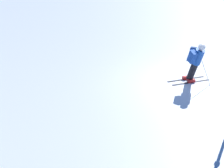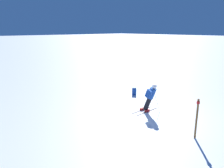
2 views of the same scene
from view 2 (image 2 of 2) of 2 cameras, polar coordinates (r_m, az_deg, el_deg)
name	(u,v)px [view 2 (image 2 of 2)]	position (r m, az deg, el deg)	size (l,w,h in m)	color
ground_plane	(150,113)	(12.29, 9.88, -7.39)	(300.00, 300.00, 0.00)	white
skier	(150,97)	(11.96, 9.91, -3.26)	(1.39, 1.67, 1.72)	black
spare_backpack	(134,92)	(15.28, 5.82, -1.96)	(0.37, 0.36, 0.50)	#194293
trail_marker	(197,117)	(9.74, 21.28, -8.00)	(0.13, 0.13, 1.73)	brown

